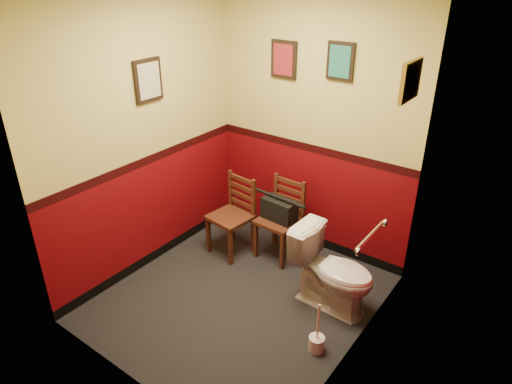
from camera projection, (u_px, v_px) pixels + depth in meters
floor at (240, 298)px, 4.24m from camera, size 2.20×2.40×0.00m
wall_back at (313, 125)px, 4.49m from camera, size 2.20×0.00×2.70m
wall_front at (115, 227)px, 2.77m from camera, size 2.20×0.00×2.70m
wall_left at (144, 136)px, 4.21m from camera, size 0.00×2.40×2.70m
wall_right at (366, 203)px, 3.05m from camera, size 0.00×2.40×2.70m
grab_bar at (371, 236)px, 3.43m from camera, size 0.05×0.56×0.06m
framed_print_back_a at (284, 60)px, 4.39m from camera, size 0.28×0.04×0.36m
framed_print_back_b at (340, 61)px, 4.05m from camera, size 0.26×0.04×0.34m
framed_print_left at (148, 80)px, 4.05m from camera, size 0.04×0.30×0.38m
framed_print_right at (410, 81)px, 3.18m from camera, size 0.04×0.34×0.28m
toilet at (333, 272)px, 3.99m from camera, size 0.77×0.44×0.74m
toilet_brush at (317, 343)px, 3.64m from camera, size 0.13×0.13×0.46m
chair_left at (233, 216)px, 4.76m from camera, size 0.44×0.44×0.84m
chair_right at (281, 219)px, 4.69m from camera, size 0.41×0.41×0.84m
handbag at (279, 209)px, 4.61m from camera, size 0.37×0.20×0.26m
tp_stack at (298, 246)px, 4.86m from camera, size 0.23×0.12×0.20m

